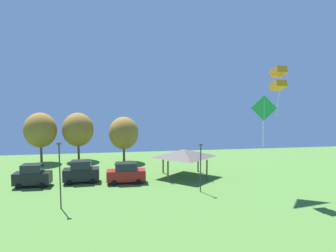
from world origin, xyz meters
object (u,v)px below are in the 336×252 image
Objects in this scene: light_post_3 at (201,164)px; parked_car_third_from_left at (126,173)px; park_pavilion at (184,153)px; light_post_1 at (60,171)px; kite_flying_6 at (227,9)px; parked_car_second_from_left at (81,172)px; kite_flying_0 at (264,111)px; parked_car_leftmost at (32,176)px; treeline_tree_1 at (40,130)px; kite_flying_1 at (279,79)px; treeline_tree_2 at (78,130)px; treeline_tree_3 at (124,133)px.

parked_car_third_from_left is at bearing 149.72° from light_post_3.
light_post_1 is at bearing -145.35° from park_pavilion.
parked_car_second_from_left is at bearing -179.28° from kite_flying_6.
parked_car_leftmost is at bearing 133.61° from kite_flying_0.
park_pavilion is 1.02× the size of light_post_1.
parked_car_second_from_left is at bearing -58.29° from treeline_tree_1.
parked_car_third_from_left is (-15.48, 6.79, -10.96)m from kite_flying_1.
treeline_tree_2 is (5.60, 0.86, -0.11)m from treeline_tree_1.
parked_car_second_from_left is (5.35, 0.83, 0.04)m from parked_car_leftmost.
kite_flying_1 is (7.71, 12.43, 2.70)m from kite_flying_0.
light_post_1 is (-21.59, -0.73, -8.67)m from kite_flying_1.
parked_car_third_from_left is 0.73× the size of park_pavilion.
parked_car_second_from_left is 0.55× the size of treeline_tree_2.
kite_flying_1 is 1.20× the size of parked_car_second_from_left.
parked_car_second_from_left is 0.93× the size of parked_car_third_from_left.
kite_flying_1 reaches higher than treeline_tree_3.
park_pavilion is 23.75m from treeline_tree_1.
light_post_3 reaches higher than park_pavilion.
kite_flying_0 is at bearing -89.20° from park_pavilion.
treeline_tree_2 is at bearing 8.71° from treeline_tree_1.
kite_flying_6 is (4.98, 20.46, 11.81)m from kite_flying_0.
kite_flying_6 is at bearing 4.26° from parked_car_leftmost.
kite_flying_1 is 12.02m from light_post_3.
treeline_tree_3 reaches higher than parked_car_leftmost.
kite_flying_1 is at bearing -35.43° from treeline_tree_1.
light_post_3 is 18.74m from treeline_tree_3.
kite_flying_1 is 0.81× the size of park_pavilion.
treeline_tree_2 is (-1.40, 21.92, 1.55)m from light_post_1.
treeline_tree_1 is 13.01m from treeline_tree_3.
kite_flying_0 reaches higher than parked_car_leftmost.
kite_flying_1 is 1.26× the size of parked_car_leftmost.
kite_flying_0 is 32.74m from treeline_tree_3.
kite_flying_1 is 14.89m from park_pavilion.
kite_flying_6 is 23.81m from parked_car_third_from_left.
kite_flying_0 is 0.65× the size of parked_car_third_from_left.
kite_flying_0 is 14.87m from kite_flying_1.
kite_flying_6 is 0.48× the size of treeline_tree_2.
kite_flying_6 reaches higher than parked_car_third_from_left.
parked_car_second_from_left is 15.23m from treeline_tree_1.
park_pavilion is (-0.29, 21.10, -6.39)m from kite_flying_0.
kite_flying_0 is at bearing -90.68° from light_post_3.
kite_flying_1 is 0.83× the size of light_post_1.
kite_flying_6 reaches higher than treeline_tree_2.
kite_flying_0 is 0.38× the size of treeline_tree_2.
parked_car_third_from_left is 16.69m from treeline_tree_2.
parked_car_leftmost is 0.66× the size of light_post_1.
parked_car_leftmost is 0.89× the size of parked_car_third_from_left.
kite_flying_6 reaches higher than light_post_1.
light_post_1 is (-0.75, -8.52, 2.20)m from parked_car_second_from_left.
park_pavilion reaches higher than parked_car_third_from_left.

